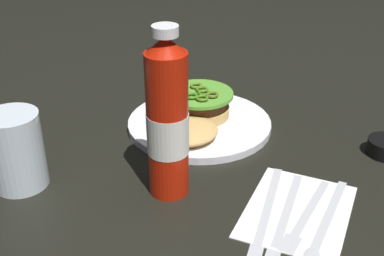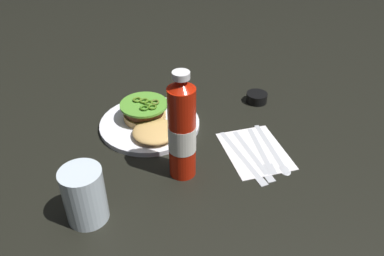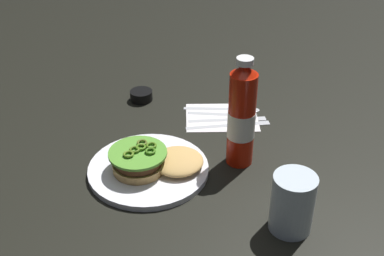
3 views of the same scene
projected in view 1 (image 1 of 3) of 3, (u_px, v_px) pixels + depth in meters
ground_plane at (222, 151)px, 0.84m from camera, size 3.00×3.00×0.00m
dinner_plate at (199, 124)px, 0.91m from camera, size 0.26×0.26×0.01m
burger_sandwich at (194, 113)px, 0.89m from camera, size 0.20×0.13×0.05m
ketchup_bottle at (167, 122)px, 0.69m from camera, size 0.06×0.06×0.25m
water_glass at (16, 150)px, 0.73m from camera, size 0.08×0.08×0.12m
napkin at (298, 211)px, 0.70m from camera, size 0.18×0.14×0.00m
steak_knife at (266, 213)px, 0.69m from camera, size 0.21×0.04×0.00m
butter_knife at (285, 217)px, 0.68m from camera, size 0.20×0.03×0.00m
fork_utensil at (303, 219)px, 0.67m from camera, size 0.18×0.04×0.00m
spoon_utensil at (322, 229)px, 0.66m from camera, size 0.20×0.03×0.00m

